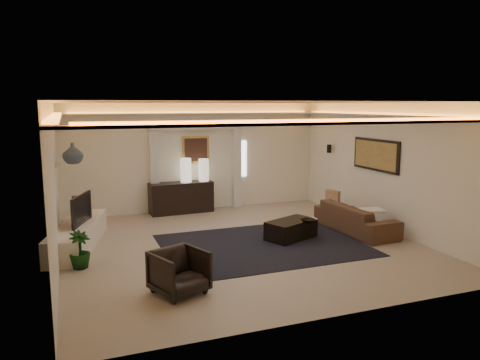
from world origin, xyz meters
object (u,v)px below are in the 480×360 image
object	(u,v)px
coffee_table	(291,230)
armchair	(179,272)
console	(181,198)
sofa	(356,218)

from	to	relation	value
coffee_table	armchair	world-z (taller)	armchair
console	sofa	bearing A→B (deg)	-47.27
sofa	coffee_table	world-z (taller)	sofa
console	coffee_table	distance (m)	3.63
sofa	coffee_table	size ratio (longest dim) A/B	1.96
console	coffee_table	size ratio (longest dim) A/B	1.53
console	sofa	distance (m)	4.60
sofa	armchair	distance (m)	4.97
sofa	armchair	world-z (taller)	armchair
armchair	sofa	bearing A→B (deg)	2.01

